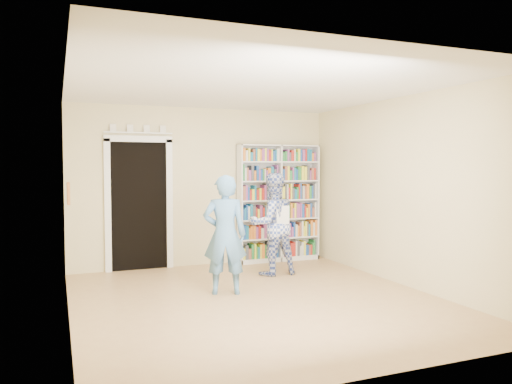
{
  "coord_description": "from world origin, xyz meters",
  "views": [
    {
      "loc": [
        -2.35,
        -5.81,
        1.71
      ],
      "look_at": [
        0.34,
        0.9,
        1.33
      ],
      "focal_mm": 35.0,
      "sensor_mm": 36.0,
      "label": 1
    }
  ],
  "objects": [
    {
      "name": "floor",
      "position": [
        0.0,
        0.0,
        0.0
      ],
      "size": [
        5.0,
        5.0,
        0.0
      ],
      "primitive_type": "plane",
      "color": "#AC7F53",
      "rests_on": "ground"
    },
    {
      "name": "ceiling",
      "position": [
        0.0,
        0.0,
        2.7
      ],
      "size": [
        5.0,
        5.0,
        0.0
      ],
      "primitive_type": "plane",
      "rotation": [
        3.14,
        0.0,
        0.0
      ],
      "color": "white",
      "rests_on": "wall_back"
    },
    {
      "name": "wall_back",
      "position": [
        0.0,
        2.5,
        1.35
      ],
      "size": [
        4.5,
        0.0,
        4.5
      ],
      "primitive_type": "plane",
      "rotation": [
        1.57,
        0.0,
        0.0
      ],
      "color": "beige",
      "rests_on": "floor"
    },
    {
      "name": "wall_left",
      "position": [
        -2.25,
        0.0,
        1.35
      ],
      "size": [
        0.0,
        5.0,
        5.0
      ],
      "primitive_type": "plane",
      "rotation": [
        1.57,
        0.0,
        1.57
      ],
      "color": "beige",
      "rests_on": "floor"
    },
    {
      "name": "wall_right",
      "position": [
        2.25,
        0.0,
        1.35
      ],
      "size": [
        0.0,
        5.0,
        5.0
      ],
      "primitive_type": "plane",
      "rotation": [
        1.57,
        0.0,
        -1.57
      ],
      "color": "beige",
      "rests_on": "floor"
    },
    {
      "name": "bookshelf",
      "position": [
        1.35,
        2.34,
        1.05
      ],
      "size": [
        1.52,
        0.28,
        2.09
      ],
      "rotation": [
        0.0,
        0.0,
        -0.25
      ],
      "color": "white",
      "rests_on": "floor"
    },
    {
      "name": "doorway",
      "position": [
        -1.1,
        2.48,
        1.18
      ],
      "size": [
        1.1,
        0.08,
        2.43
      ],
      "color": "black",
      "rests_on": "floor"
    },
    {
      "name": "wall_art",
      "position": [
        -2.23,
        0.2,
        1.4
      ],
      "size": [
        0.03,
        0.25,
        0.25
      ],
      "primitive_type": "cube",
      "color": "brown",
      "rests_on": "wall_left"
    },
    {
      "name": "man_blue",
      "position": [
        -0.28,
        0.47,
        0.8
      ],
      "size": [
        0.67,
        0.53,
        1.59
      ],
      "primitive_type": "imported",
      "rotation": [
        0.0,
        0.0,
        2.85
      ],
      "color": "#5184B5",
      "rests_on": "floor"
    },
    {
      "name": "man_plaid",
      "position": [
        0.78,
        1.32,
        0.8
      ],
      "size": [
        0.8,
        0.63,
        1.6
      ],
      "primitive_type": "imported",
      "rotation": [
        0.0,
        0.0,
        3.17
      ],
      "color": "#344A9F",
      "rests_on": "floor"
    },
    {
      "name": "paper_sheet",
      "position": [
        0.85,
        1.07,
        0.96
      ],
      "size": [
        0.2,
        0.03,
        0.28
      ],
      "primitive_type": "cube",
      "rotation": [
        0.0,
        0.0,
        -0.12
      ],
      "color": "white",
      "rests_on": "man_plaid"
    }
  ]
}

